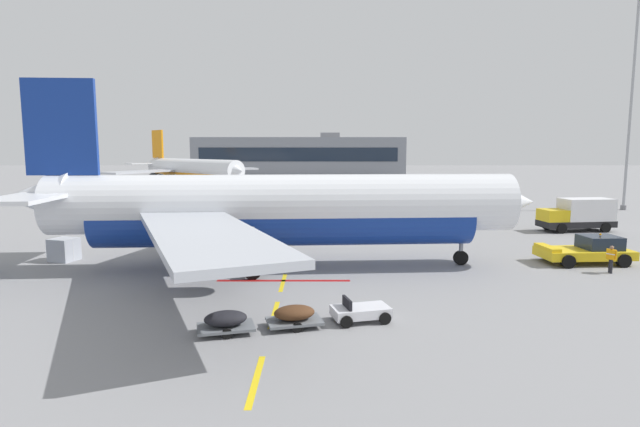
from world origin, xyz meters
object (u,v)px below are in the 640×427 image
Objects in this scene: catering_truck at (580,214)px; apron_light_mast_far at (635,75)px; pushback_tug at (589,250)px; baggage_train at (296,316)px; uld_cargo_container at (65,249)px; airliner_foreground at (277,209)px; airliner_mid_left at (192,170)px; ground_crew_worker at (613,258)px.

apron_light_mast_far reaches higher than catering_truck.
pushback_tug is 0.71× the size of baggage_train.
uld_cargo_container is (-16.99, 13.44, 0.28)m from baggage_train.
airliner_foreground is 68.19m from airliner_mid_left.
airliner_mid_left is 3.91× the size of catering_truck.
pushback_tug is at bearing -1.19° from uld_cargo_container.
pushback_tug reaches higher than baggage_train.
airliner_mid_left is 73.24m from apron_light_mast_far.
baggage_train is at bearing -153.35° from ground_crew_worker.
airliner_foreground is at bearing -151.30° from catering_truck.
uld_cargo_container is (-36.61, 3.60, -0.21)m from ground_crew_worker.
baggage_train is (1.77, -11.29, -3.42)m from airliner_foreground.
uld_cargo_container is 0.07× the size of apron_light_mast_far.
airliner_foreground reaches higher than baggage_train.
baggage_train is 4.38× the size of uld_cargo_container.
baggage_train is 4.92× the size of ground_crew_worker.
catering_truck is at bearing 28.70° from airliner_foreground.
airliner_foreground is at bearing 98.89° from baggage_train.
catering_truck is at bearing -130.51° from apron_light_mast_far.
apron_light_mast_far reaches higher than uld_cargo_container.
airliner_mid_left is 79.04m from ground_crew_worker.
uld_cargo_container is at bearing 174.39° from ground_crew_worker.
baggage_train is 0.31× the size of apron_light_mast_far.
ground_crew_worker is 42.84m from apron_light_mast_far.
catering_truck is 0.84× the size of baggage_train.
apron_light_mast_far is (40.58, 43.58, 16.55)m from baggage_train.
uld_cargo_container is at bearing -83.74° from airliner_mid_left.
airliner_foreground reaches higher than catering_truck.
airliner_mid_left reaches higher than catering_truck.
catering_truck is (6.36, 13.78, 0.74)m from pushback_tug.
ground_crew_worker is 36.79m from uld_cargo_container.
ground_crew_worker is 0.89× the size of uld_cargo_container.
airliner_mid_left is (-22.07, 64.52, -0.13)m from airliner_foreground.
uld_cargo_container is 66.99m from apron_light_mast_far.
airliner_mid_left is 79.53m from baggage_train.
airliner_foreground is 31.70m from catering_truck.
airliner_foreground reaches higher than ground_crew_worker.
catering_truck reaches higher than baggage_train.
airliner_foreground is at bearing -142.68° from apron_light_mast_far.
catering_truck is 37.10m from baggage_train.
baggage_train is (-19.61, -12.69, -0.38)m from pushback_tug.
apron_light_mast_far reaches higher than pushback_tug.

